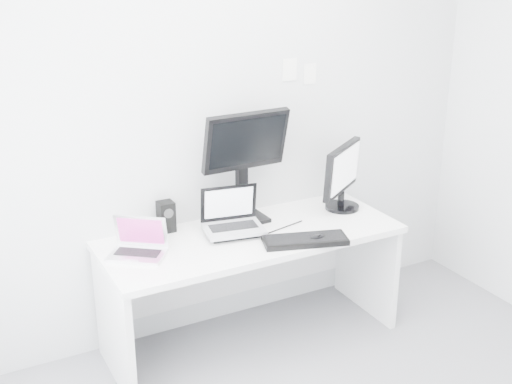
% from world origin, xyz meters
% --- Properties ---
extents(back_wall, '(3.60, 0.00, 3.60)m').
position_xyz_m(back_wall, '(0.00, 1.60, 1.35)').
color(back_wall, silver).
rests_on(back_wall, ground).
extents(desk, '(1.80, 0.70, 0.73)m').
position_xyz_m(desk, '(0.00, 1.25, 0.36)').
color(desk, white).
rests_on(desk, ground).
extents(macbook, '(0.38, 0.36, 0.23)m').
position_xyz_m(macbook, '(-0.70, 1.27, 0.84)').
color(macbook, silver).
rests_on(macbook, desk).
extents(speaker, '(0.10, 0.10, 0.19)m').
position_xyz_m(speaker, '(-0.43, 1.53, 0.82)').
color(speaker, black).
rests_on(speaker, desk).
extents(dell_laptop, '(0.39, 0.32, 0.29)m').
position_xyz_m(dell_laptop, '(-0.10, 1.29, 0.87)').
color(dell_laptop, '#ABADB3').
rests_on(dell_laptop, desk).
extents(rear_monitor, '(0.54, 0.21, 0.73)m').
position_xyz_m(rear_monitor, '(0.05, 1.44, 1.09)').
color(rear_monitor, black).
rests_on(rear_monitor, desk).
extents(samsung_monitor, '(0.53, 0.46, 0.44)m').
position_xyz_m(samsung_monitor, '(0.71, 1.34, 0.95)').
color(samsung_monitor, black).
rests_on(samsung_monitor, desk).
extents(keyboard, '(0.52, 0.31, 0.03)m').
position_xyz_m(keyboard, '(0.22, 0.99, 0.75)').
color(keyboard, black).
rests_on(keyboard, desk).
extents(mouse, '(0.14, 0.10, 0.04)m').
position_xyz_m(mouse, '(0.29, 0.97, 0.75)').
color(mouse, black).
rests_on(mouse, desk).
extents(wall_note_0, '(0.10, 0.00, 0.14)m').
position_xyz_m(wall_note_0, '(0.45, 1.59, 1.62)').
color(wall_note_0, white).
rests_on(wall_note_0, back_wall).
extents(wall_note_1, '(0.09, 0.00, 0.13)m').
position_xyz_m(wall_note_1, '(0.60, 1.59, 1.58)').
color(wall_note_1, white).
rests_on(wall_note_1, back_wall).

